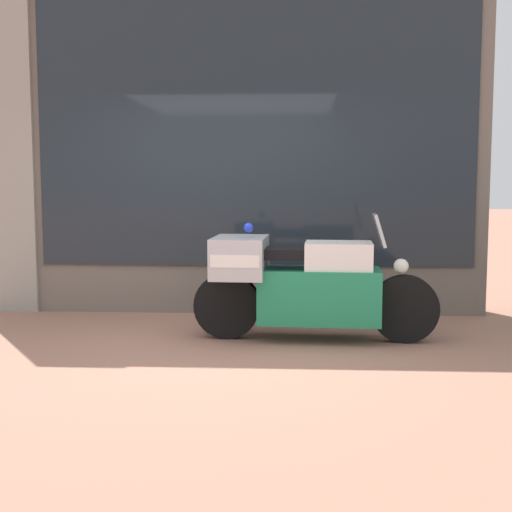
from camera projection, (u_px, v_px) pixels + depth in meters
ground_plane at (206, 352)px, 6.29m from camera, size 60.00×60.00×0.00m
shop_building at (197, 127)px, 8.07m from camera, size 5.79×0.55×4.18m
window_display at (253, 269)px, 8.24m from camera, size 4.61×0.30×2.02m
paramedic_motorcycle at (301, 281)px, 6.70m from camera, size 2.31×0.76×1.20m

